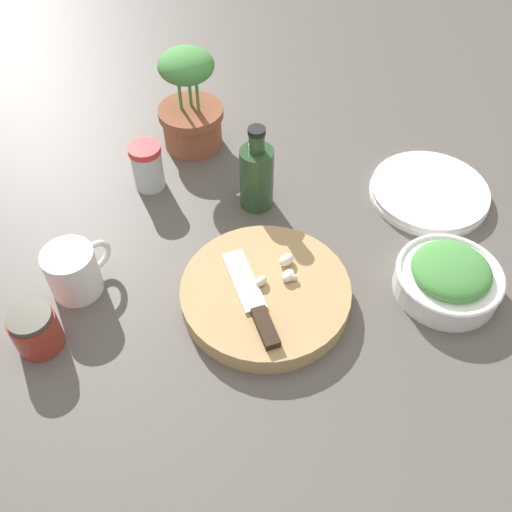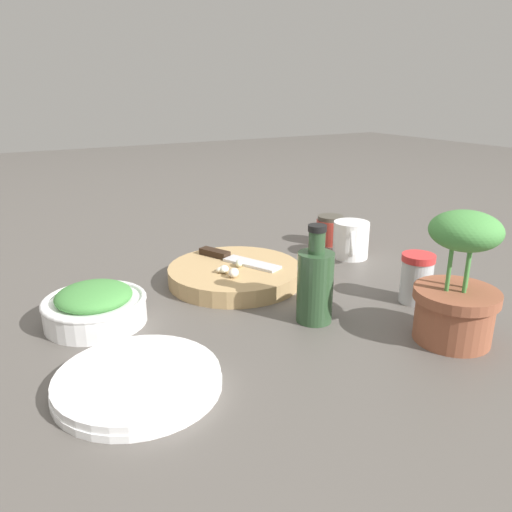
{
  "view_description": "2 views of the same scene",
  "coord_description": "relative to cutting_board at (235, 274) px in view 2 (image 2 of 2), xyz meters",
  "views": [
    {
      "loc": [
        0.07,
        -0.61,
        0.7
      ],
      "look_at": [
        0.02,
        -0.05,
        0.06
      ],
      "focal_mm": 40.0,
      "sensor_mm": 36.0,
      "label": 1
    },
    {
      "loc": [
        0.45,
        0.72,
        0.36
      ],
      "look_at": [
        0.03,
        -0.01,
        0.07
      ],
      "focal_mm": 35.0,
      "sensor_mm": 36.0,
      "label": 2
    }
  ],
  "objects": [
    {
      "name": "oil_bottle",
      "position": [
        -0.03,
        0.21,
        0.05
      ],
      "size": [
        0.06,
        0.06,
        0.16
      ],
      "color": "#2D4C2D",
      "rests_on": "ground_plane"
    },
    {
      "name": "plate_stack",
      "position": [
        0.27,
        0.26,
        -0.01
      ],
      "size": [
        0.21,
        0.21,
        0.02
      ],
      "color": "white",
      "rests_on": "ground_plane"
    },
    {
      "name": "spice_jar",
      "position": [
        -0.23,
        0.24,
        0.03
      ],
      "size": [
        0.06,
        0.06,
        0.09
      ],
      "color": "silver",
      "rests_on": "ground_plane"
    },
    {
      "name": "herb_bowl",
      "position": [
        0.28,
        0.05,
        0.01
      ],
      "size": [
        0.16,
        0.16,
        0.06
      ],
      "color": "white",
      "rests_on": "ground_plane"
    },
    {
      "name": "potted_herb",
      "position": [
        -0.17,
        0.37,
        0.07
      ],
      "size": [
        0.12,
        0.12,
        0.2
      ],
      "color": "#935138",
      "rests_on": "ground_plane"
    },
    {
      "name": "honey_jar",
      "position": [
        -0.31,
        -0.11,
        0.02
      ],
      "size": [
        0.07,
        0.07,
        0.07
      ],
      "color": "#9E3328",
      "rests_on": "ground_plane"
    },
    {
      "name": "garlic_cloves",
      "position": [
        0.02,
        0.03,
        0.02
      ],
      "size": [
        0.07,
        0.07,
        0.02
      ],
      "color": "#F3E3CC",
      "rests_on": "cutting_board"
    },
    {
      "name": "cutting_board",
      "position": [
        0.0,
        0.0,
        0.0
      ],
      "size": [
        0.26,
        0.26,
        0.03
      ],
      "color": "tan",
      "rests_on": "ground_plane"
    },
    {
      "name": "ground_plane",
      "position": [
        -0.03,
        0.09,
        -0.02
      ],
      "size": [
        5.0,
        5.0,
        0.0
      ],
      "primitive_type": "plane",
      "color": "#56514C"
    },
    {
      "name": "coffee_mug",
      "position": [
        -0.29,
        -0.0,
        0.02
      ],
      "size": [
        0.09,
        0.1,
        0.08
      ],
      "color": "white",
      "rests_on": "ground_plane"
    },
    {
      "name": "chef_knife",
      "position": [
        -0.01,
        -0.03,
        0.02
      ],
      "size": [
        0.1,
        0.18,
        0.01
      ],
      "rotation": [
        0.0,
        0.0,
        0.43
      ],
      "color": "black",
      "rests_on": "cutting_board"
    }
  ]
}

